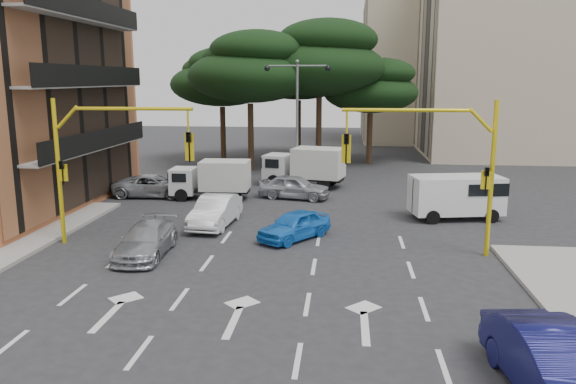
{
  "coord_description": "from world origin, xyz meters",
  "views": [
    {
      "loc": [
        3.05,
        -19.58,
        6.76
      ],
      "look_at": [
        0.46,
        5.78,
        1.6
      ],
      "focal_mm": 35.0,
      "sensor_mm": 36.0,
      "label": 1
    }
  ],
  "objects_px": {
    "car_silver_wagon": "(146,240)",
    "car_silver_cross_b": "(295,187)",
    "signal_mast_left": "(99,151)",
    "signal_mast_right": "(444,156)",
    "car_white_hatch": "(215,211)",
    "box_truck_b": "(304,167)",
    "car_silver_cross_a": "(153,186)",
    "car_navy_parked": "(556,366)",
    "box_truck_a": "(211,180)",
    "van_white": "(456,197)",
    "car_blue_compact": "(294,225)",
    "street_lamp_center": "(297,100)"
  },
  "relations": [
    {
      "from": "car_silver_wagon",
      "to": "box_truck_a",
      "type": "xyz_separation_m",
      "value": [
        0.06,
        10.53,
        0.5
      ]
    },
    {
      "from": "signal_mast_right",
      "to": "car_silver_cross_b",
      "type": "height_order",
      "value": "signal_mast_right"
    },
    {
      "from": "signal_mast_left",
      "to": "box_truck_b",
      "type": "relative_size",
      "value": 1.18
    },
    {
      "from": "car_silver_cross_b",
      "to": "box_truck_a",
      "type": "distance_m",
      "value": 4.77
    },
    {
      "from": "car_white_hatch",
      "to": "box_truck_b",
      "type": "height_order",
      "value": "box_truck_b"
    },
    {
      "from": "car_white_hatch",
      "to": "car_navy_parked",
      "type": "xyz_separation_m",
      "value": [
        10.5,
        -13.48,
        0.06
      ]
    },
    {
      "from": "signal_mast_right",
      "to": "car_silver_cross_b",
      "type": "xyz_separation_m",
      "value": [
        -6.58,
        9.83,
        -3.19
      ]
    },
    {
      "from": "car_silver_cross_a",
      "to": "van_white",
      "type": "height_order",
      "value": "van_white"
    },
    {
      "from": "van_white",
      "to": "street_lamp_center",
      "type": "bearing_deg",
      "value": -144.21
    },
    {
      "from": "car_silver_wagon",
      "to": "car_silver_cross_b",
      "type": "relative_size",
      "value": 1.04
    },
    {
      "from": "car_white_hatch",
      "to": "box_truck_b",
      "type": "bearing_deg",
      "value": 75.81
    },
    {
      "from": "signal_mast_right",
      "to": "car_white_hatch",
      "type": "relative_size",
      "value": 1.4
    },
    {
      "from": "car_white_hatch",
      "to": "car_blue_compact",
      "type": "height_order",
      "value": "car_white_hatch"
    },
    {
      "from": "signal_mast_left",
      "to": "car_blue_compact",
      "type": "xyz_separation_m",
      "value": [
        7.77,
        1.55,
        -3.27
      ]
    },
    {
      "from": "signal_mast_right",
      "to": "car_navy_parked",
      "type": "distance_m",
      "value": 10.62
    },
    {
      "from": "van_white",
      "to": "box_truck_b",
      "type": "bearing_deg",
      "value": -144.19
    },
    {
      "from": "car_silver_cross_b",
      "to": "box_truck_a",
      "type": "relative_size",
      "value": 0.9
    },
    {
      "from": "signal_mast_left",
      "to": "street_lamp_center",
      "type": "xyz_separation_m",
      "value": [
        6.8,
        14.01,
        1.54
      ]
    },
    {
      "from": "box_truck_b",
      "to": "car_silver_cross_b",
      "type": "bearing_deg",
      "value": -171.24
    },
    {
      "from": "car_white_hatch",
      "to": "car_navy_parked",
      "type": "height_order",
      "value": "car_navy_parked"
    },
    {
      "from": "car_silver_cross_a",
      "to": "box_truck_a",
      "type": "bearing_deg",
      "value": -96.94
    },
    {
      "from": "signal_mast_left",
      "to": "car_silver_wagon",
      "type": "bearing_deg",
      "value": -30.06
    },
    {
      "from": "signal_mast_left",
      "to": "van_white",
      "type": "distance_m",
      "value": 16.64
    },
    {
      "from": "car_silver_wagon",
      "to": "box_truck_b",
      "type": "distance_m",
      "value": 15.67
    },
    {
      "from": "street_lamp_center",
      "to": "box_truck_b",
      "type": "height_order",
      "value": "street_lamp_center"
    },
    {
      "from": "car_white_hatch",
      "to": "box_truck_a",
      "type": "bearing_deg",
      "value": 109.69
    },
    {
      "from": "car_navy_parked",
      "to": "signal_mast_right",
      "type": "bearing_deg",
      "value": 86.97
    },
    {
      "from": "car_silver_wagon",
      "to": "car_silver_cross_b",
      "type": "xyz_separation_m",
      "value": [
        4.78,
        11.12,
        0.08
      ]
    },
    {
      "from": "car_blue_compact",
      "to": "car_navy_parked",
      "type": "height_order",
      "value": "car_navy_parked"
    },
    {
      "from": "car_silver_cross_a",
      "to": "car_silver_cross_b",
      "type": "distance_m",
      "value": 8.23
    },
    {
      "from": "signal_mast_right",
      "to": "van_white",
      "type": "relative_size",
      "value": 1.38
    },
    {
      "from": "signal_mast_left",
      "to": "car_silver_wagon",
      "type": "distance_m",
      "value": 4.17
    },
    {
      "from": "car_silver_wagon",
      "to": "car_silver_cross_a",
      "type": "bearing_deg",
      "value": 105.38
    },
    {
      "from": "car_silver_wagon",
      "to": "car_navy_parked",
      "type": "distance_m",
      "value": 15.03
    },
    {
      "from": "car_silver_wagon",
      "to": "car_silver_cross_b",
      "type": "height_order",
      "value": "car_silver_cross_b"
    },
    {
      "from": "box_truck_a",
      "to": "car_silver_cross_a",
      "type": "bearing_deg",
      "value": 84.18
    },
    {
      "from": "box_truck_a",
      "to": "van_white",
      "type": "bearing_deg",
      "value": -105.7
    },
    {
      "from": "signal_mast_right",
      "to": "car_silver_wagon",
      "type": "xyz_separation_m",
      "value": [
        -11.37,
        -1.3,
        -3.27
      ]
    },
    {
      "from": "signal_mast_left",
      "to": "signal_mast_right",
      "type": "bearing_deg",
      "value": 0.0
    },
    {
      "from": "car_blue_compact",
      "to": "car_silver_wagon",
      "type": "xyz_separation_m",
      "value": [
        -5.53,
        -2.84,
        -0.0
      ]
    },
    {
      "from": "street_lamp_center",
      "to": "car_navy_parked",
      "type": "xyz_separation_m",
      "value": [
        7.6,
        -24.13,
        -4.66
      ]
    },
    {
      "from": "car_silver_wagon",
      "to": "car_blue_compact",
      "type": "bearing_deg",
      "value": 24.95
    },
    {
      "from": "car_blue_compact",
      "to": "car_silver_cross_a",
      "type": "bearing_deg",
      "value": 174.63
    },
    {
      "from": "signal_mast_right",
      "to": "signal_mast_left",
      "type": "height_order",
      "value": "same"
    },
    {
      "from": "box_truck_a",
      "to": "car_white_hatch",
      "type": "bearing_deg",
      "value": -166.12
    },
    {
      "from": "car_silver_cross_a",
      "to": "box_truck_a",
      "type": "relative_size",
      "value": 1.01
    },
    {
      "from": "car_white_hatch",
      "to": "box_truck_a",
      "type": "distance_m",
      "value": 6.1
    },
    {
      "from": "signal_mast_right",
      "to": "car_navy_parked",
      "type": "xyz_separation_m",
      "value": [
        0.8,
        -10.12,
        -3.12
      ]
    },
    {
      "from": "car_silver_cross_a",
      "to": "box_truck_b",
      "type": "relative_size",
      "value": 0.89
    },
    {
      "from": "car_silver_cross_b",
      "to": "box_truck_a",
      "type": "height_order",
      "value": "box_truck_a"
    }
  ]
}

